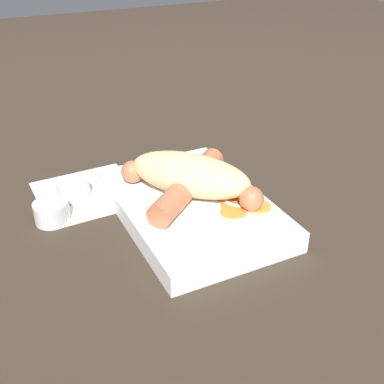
# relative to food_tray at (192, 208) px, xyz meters

# --- Properties ---
(ground_plane) EXTENTS (3.00, 3.00, 0.00)m
(ground_plane) POSITION_rel_food_tray_xyz_m (0.00, 0.00, -0.01)
(ground_plane) COLOR #33281E
(food_tray) EXTENTS (0.26, 0.17, 0.03)m
(food_tray) POSITION_rel_food_tray_xyz_m (0.00, 0.00, 0.00)
(food_tray) COLOR white
(food_tray) RESTS_ON ground_plane
(bread_roll) EXTENTS (0.17, 0.16, 0.05)m
(bread_roll) POSITION_rel_food_tray_xyz_m (-0.02, 0.01, 0.04)
(bread_roll) COLOR #DBBC84
(bread_roll) RESTS_ON food_tray
(sausage) EXTENTS (0.16, 0.15, 0.03)m
(sausage) POSITION_rel_food_tray_xyz_m (-0.01, 0.00, 0.03)
(sausage) COLOR #B26642
(sausage) RESTS_ON food_tray
(pickled_veggies) EXTENTS (0.07, 0.08, 0.01)m
(pickled_veggies) POSITION_rel_food_tray_xyz_m (0.04, 0.05, 0.02)
(pickled_veggies) COLOR orange
(pickled_veggies) RESTS_ON food_tray
(napkin) EXTENTS (0.14, 0.14, 0.00)m
(napkin) POSITION_rel_food_tray_xyz_m (-0.12, -0.11, -0.01)
(napkin) COLOR white
(napkin) RESTS_ON ground_plane
(condiment_cup_near) EXTENTS (0.04, 0.04, 0.03)m
(condiment_cup_near) POSITION_rel_food_tray_xyz_m (-0.11, -0.13, -0.00)
(condiment_cup_near) COLOR silver
(condiment_cup_near) RESTS_ON ground_plane
(condiment_cup_far) EXTENTS (0.04, 0.04, 0.03)m
(condiment_cup_far) POSITION_rel_food_tray_xyz_m (-0.07, -0.17, -0.00)
(condiment_cup_far) COLOR silver
(condiment_cup_far) RESTS_ON ground_plane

